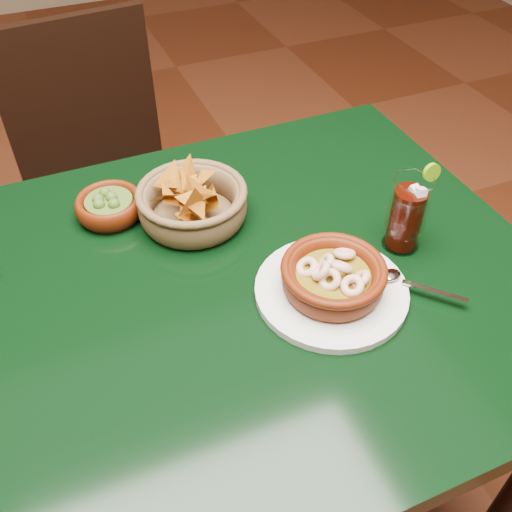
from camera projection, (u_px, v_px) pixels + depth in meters
name	position (u px, v px, depth m)	size (l,w,h in m)	color
dining_table	(171.00, 343.00, 0.92)	(1.20, 0.80, 0.75)	black
dining_chair	(108.00, 184.00, 1.51)	(0.45, 0.45, 0.88)	black
shrimp_plate	(333.00, 280.00, 0.84)	(0.29, 0.23, 0.07)	silver
chip_basket	(192.00, 203.00, 0.97)	(0.22, 0.22, 0.13)	brown
guacamole_ramekin	(109.00, 206.00, 0.98)	(0.14, 0.14, 0.05)	#491404
cola_drink	(407.00, 214.00, 0.90)	(0.13, 0.13, 0.15)	white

